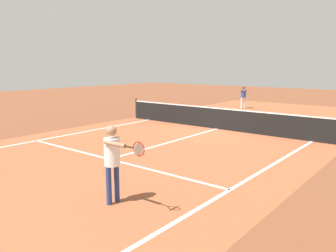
# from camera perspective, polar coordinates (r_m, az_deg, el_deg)

# --- Properties ---
(ground_plane) EXTENTS (60.00, 60.00, 0.00)m
(ground_plane) POSITION_cam_1_polar(r_m,az_deg,el_deg) (15.34, 8.28, -0.48)
(ground_plane) COLOR brown
(court_surface_inbounds) EXTENTS (10.62, 24.40, 0.00)m
(court_surface_inbounds) POSITION_cam_1_polar(r_m,az_deg,el_deg) (15.34, 8.28, -0.48)
(court_surface_inbounds) COLOR #9E5433
(court_surface_inbounds) RESTS_ON ground_plane
(line_sideline_left) EXTENTS (0.10, 11.89, 0.01)m
(line_sideline_left) POSITION_cam_1_polar(r_m,az_deg,el_deg) (13.96, -19.74, -2.03)
(line_sideline_left) COLOR white
(line_sideline_left) RESTS_ON ground_plane
(line_sideline_right) EXTENTS (0.10, 11.89, 0.01)m
(line_sideline_right) POSITION_cam_1_polar(r_m,az_deg,el_deg) (8.38, 11.95, -9.65)
(line_sideline_right) COLOR white
(line_sideline_right) RESTS_ON ground_plane
(line_service_near) EXTENTS (8.22, 0.10, 0.01)m
(line_service_near) POSITION_cam_1_polar(r_m,az_deg,el_deg) (10.46, -9.87, -5.55)
(line_service_near) COLOR white
(line_service_near) RESTS_ON ground_plane
(line_center_service) EXTENTS (0.10, 6.40, 0.01)m
(line_center_service) POSITION_cam_1_polar(r_m,az_deg,el_deg) (12.73, 0.96, -2.56)
(line_center_service) COLOR white
(line_center_service) RESTS_ON ground_plane
(net) EXTENTS (10.16, 0.09, 1.07)m
(net) POSITION_cam_1_polar(r_m,az_deg,el_deg) (15.26, 8.33, 1.33)
(net) COLOR #33383D
(net) RESTS_ON ground_plane
(player_near) EXTENTS (1.20, 0.49, 1.64)m
(player_near) POSITION_cam_1_polar(r_m,az_deg,el_deg) (6.93, -9.32, -4.98)
(player_near) COLOR navy
(player_near) RESTS_ON ground_plane
(player_far) EXTENTS (0.96, 0.86, 1.51)m
(player_far) POSITION_cam_1_polar(r_m,az_deg,el_deg) (22.87, 12.65, 5.22)
(player_far) COLOR white
(player_far) RESTS_ON ground_plane
(tennis_ball_near_net) EXTENTS (0.07, 0.07, 0.07)m
(tennis_ball_near_net) POSITION_cam_1_polar(r_m,az_deg,el_deg) (15.60, -0.97, -0.08)
(tennis_ball_near_net) COLOR #CCE033
(tennis_ball_near_net) RESTS_ON ground_plane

